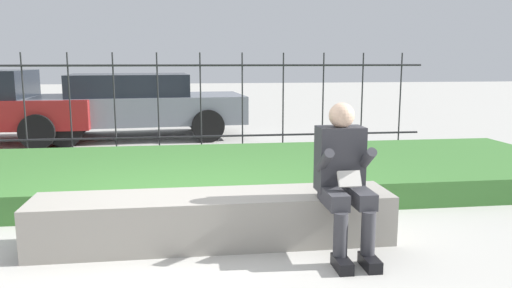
# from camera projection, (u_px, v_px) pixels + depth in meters

# --- Properties ---
(ground_plane) EXTENTS (60.00, 60.00, 0.00)m
(ground_plane) POSITION_uv_depth(u_px,v_px,m) (176.00, 245.00, 4.29)
(ground_plane) COLOR #B2AFA8
(stone_bench) EXTENTS (3.06, 0.59, 0.43)m
(stone_bench) POSITION_uv_depth(u_px,v_px,m) (215.00, 222.00, 4.31)
(stone_bench) COLOR gray
(stone_bench) RESTS_ON ground_plane
(person_seated_reader) EXTENTS (0.42, 0.73, 1.23)m
(person_seated_reader) POSITION_uv_depth(u_px,v_px,m) (343.00, 173.00, 4.04)
(person_seated_reader) COLOR black
(person_seated_reader) RESTS_ON ground_plane
(grass_berm) EXTENTS (10.12, 2.75, 0.29)m
(grass_berm) POSITION_uv_depth(u_px,v_px,m) (179.00, 174.00, 6.30)
(grass_berm) COLOR #3D7533
(grass_berm) RESTS_ON ground_plane
(iron_fence) EXTENTS (8.12, 0.03, 1.69)m
(iron_fence) POSITION_uv_depth(u_px,v_px,m) (180.00, 103.00, 7.99)
(iron_fence) COLOR #232326
(iron_fence) RESTS_ON ground_plane
(car_parked_center) EXTENTS (4.33, 2.21, 1.29)m
(car_parked_center) POSITION_uv_depth(u_px,v_px,m) (136.00, 103.00, 10.11)
(car_parked_center) COLOR slate
(car_parked_center) RESTS_ON ground_plane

